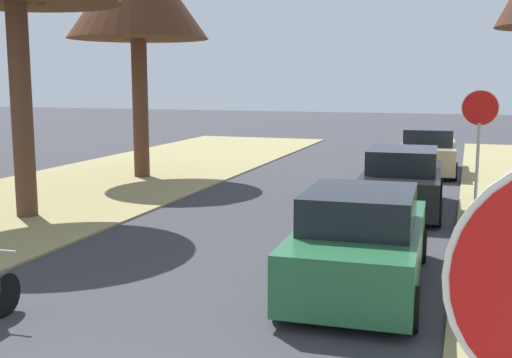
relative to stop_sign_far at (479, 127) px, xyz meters
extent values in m
cylinder|color=#9EA0A5|center=(0.00, -0.08, -1.03)|extent=(0.07, 0.25, 2.25)
cylinder|color=white|center=(0.00, 0.03, 0.42)|extent=(0.81, 0.15, 0.80)
cylinder|color=red|center=(0.00, 0.03, 0.42)|extent=(0.76, 0.15, 0.76)
cylinder|color=#533525|center=(-10.03, -2.57, 0.31)|extent=(0.49, 0.49, 4.91)
cylinder|color=brown|center=(-10.47, 3.85, 0.09)|extent=(0.51, 0.51, 4.48)
cylinder|color=brown|center=(-10.75, 4.15, 2.82)|extent=(0.88, 0.86, 1.12)
cylinder|color=brown|center=(-10.58, 4.30, 3.05)|extent=(1.13, 0.49, 1.57)
cube|color=#28663D|center=(-1.73, -5.14, -1.61)|extent=(1.98, 4.46, 0.85)
cube|color=black|center=(-1.73, -5.36, -0.90)|extent=(1.68, 2.08, 0.56)
cylinder|color=black|center=(-2.66, -3.52, -1.90)|extent=(0.22, 0.61, 0.60)
cylinder|color=black|center=(-0.93, -3.46, -1.90)|extent=(0.22, 0.61, 0.60)
cylinder|color=black|center=(-2.54, -6.82, -1.90)|extent=(0.22, 0.61, 0.60)
cylinder|color=black|center=(-0.80, -6.76, -1.90)|extent=(0.22, 0.61, 0.60)
cube|color=black|center=(-1.72, 1.12, -1.61)|extent=(1.98, 4.46, 0.85)
cube|color=black|center=(-1.71, 0.90, -0.90)|extent=(1.68, 2.08, 0.56)
cylinder|color=black|center=(-2.65, 2.74, -1.90)|extent=(0.22, 0.61, 0.60)
cylinder|color=black|center=(-0.91, 2.80, -1.90)|extent=(0.22, 0.61, 0.60)
cylinder|color=black|center=(-2.53, -0.56, -1.90)|extent=(0.22, 0.61, 0.60)
cylinder|color=black|center=(-0.79, -0.50, -1.90)|extent=(0.22, 0.61, 0.60)
cube|color=tan|center=(-1.53, 8.06, -1.61)|extent=(1.98, 4.46, 0.85)
cube|color=black|center=(-1.52, 7.84, -0.90)|extent=(1.68, 2.08, 0.56)
cylinder|color=black|center=(-2.46, 9.68, -1.90)|extent=(0.22, 0.61, 0.60)
cylinder|color=black|center=(-0.72, 9.74, -1.90)|extent=(0.22, 0.61, 0.60)
cylinder|color=black|center=(-2.34, 6.38, -1.90)|extent=(0.22, 0.61, 0.60)
cylinder|color=black|center=(-0.60, 6.44, -1.90)|extent=(0.22, 0.61, 0.60)
cylinder|color=black|center=(-6.19, -7.97, -1.90)|extent=(0.14, 0.61, 0.60)
cube|color=brown|center=(0.15, -5.27, -1.62)|extent=(0.08, 0.08, 1.05)
cube|color=black|center=(0.15, -5.27, -0.99)|extent=(0.22, 0.44, 0.22)
camera|label=1|loc=(-0.21, -14.88, 1.03)|focal=44.81mm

